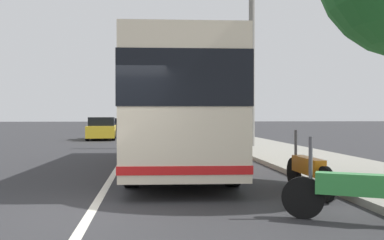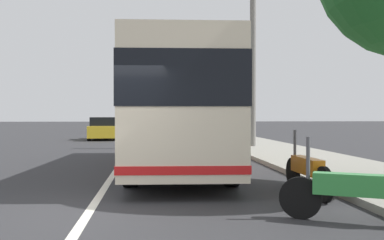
{
  "view_description": "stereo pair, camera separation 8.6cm",
  "coord_description": "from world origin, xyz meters",
  "px_view_note": "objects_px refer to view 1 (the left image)",
  "views": [
    {
      "loc": [
        -6.83,
        -0.94,
        1.59
      ],
      "look_at": [
        5.42,
        -2.24,
        1.47
      ],
      "focal_mm": 38.58,
      "sensor_mm": 36.0,
      "label": 1
    },
    {
      "loc": [
        -6.84,
        -1.03,
        1.59
      ],
      "look_at": [
        5.42,
        -2.24,
        1.47
      ],
      "focal_mm": 38.58,
      "sensor_mm": 36.0,
      "label": 2
    }
  ],
  "objects_px": {
    "car_ahead_same_lane": "(122,125)",
    "car_far_distant": "(125,122)",
    "motorcycle_angled": "(308,171)",
    "coach_bus": "(179,106)",
    "car_oncoming": "(102,129)",
    "car_behind_bus": "(129,123)",
    "utility_pole": "(252,56)",
    "motorcycle_mid_row": "(355,191)"
  },
  "relations": [
    {
      "from": "coach_bus",
      "to": "car_behind_bus",
      "type": "xyz_separation_m",
      "value": [
        42.76,
        3.55,
        -1.19
      ]
    },
    {
      "from": "motorcycle_angled",
      "to": "car_behind_bus",
      "type": "distance_m",
      "value": 47.56
    },
    {
      "from": "coach_bus",
      "to": "utility_pole",
      "type": "distance_m",
      "value": 8.49
    },
    {
      "from": "motorcycle_mid_row",
      "to": "car_behind_bus",
      "type": "relative_size",
      "value": 0.44
    },
    {
      "from": "motorcycle_mid_row",
      "to": "motorcycle_angled",
      "type": "relative_size",
      "value": 0.88
    },
    {
      "from": "car_far_distant",
      "to": "coach_bus",
      "type": "bearing_deg",
      "value": 4.32
    },
    {
      "from": "coach_bus",
      "to": "motorcycle_angled",
      "type": "distance_m",
      "value": 5.19
    },
    {
      "from": "motorcycle_mid_row",
      "to": "car_ahead_same_lane",
      "type": "relative_size",
      "value": 0.44
    },
    {
      "from": "motorcycle_angled",
      "to": "coach_bus",
      "type": "bearing_deg",
      "value": 26.08
    },
    {
      "from": "car_behind_bus",
      "to": "car_oncoming",
      "type": "bearing_deg",
      "value": 1.98
    },
    {
      "from": "motorcycle_mid_row",
      "to": "motorcycle_angled",
      "type": "distance_m",
      "value": 2.25
    },
    {
      "from": "car_oncoming",
      "to": "car_ahead_same_lane",
      "type": "xyz_separation_m",
      "value": [
        17.0,
        -0.28,
        -0.06
      ]
    },
    {
      "from": "car_behind_bus",
      "to": "utility_pole",
      "type": "height_order",
      "value": "utility_pole"
    },
    {
      "from": "motorcycle_angled",
      "to": "utility_pole",
      "type": "distance_m",
      "value": 12.24
    },
    {
      "from": "car_ahead_same_lane",
      "to": "utility_pole",
      "type": "relative_size",
      "value": 0.5
    },
    {
      "from": "motorcycle_angled",
      "to": "car_behind_bus",
      "type": "height_order",
      "value": "car_behind_bus"
    },
    {
      "from": "coach_bus",
      "to": "car_far_distant",
      "type": "bearing_deg",
      "value": 8.05
    },
    {
      "from": "coach_bus",
      "to": "car_oncoming",
      "type": "bearing_deg",
      "value": 17.47
    },
    {
      "from": "motorcycle_angled",
      "to": "car_ahead_same_lane",
      "type": "distance_m",
      "value": 37.52
    },
    {
      "from": "motorcycle_angled",
      "to": "car_far_distant",
      "type": "bearing_deg",
      "value": 5.87
    },
    {
      "from": "motorcycle_angled",
      "to": "car_behind_bus",
      "type": "xyz_separation_m",
      "value": [
        47.2,
        5.84,
        0.22
      ]
    },
    {
      "from": "motorcycle_angled",
      "to": "utility_pole",
      "type": "height_order",
      "value": "utility_pole"
    },
    {
      "from": "car_behind_bus",
      "to": "car_far_distant",
      "type": "distance_m",
      "value": 5.78
    },
    {
      "from": "motorcycle_angled",
      "to": "car_far_distant",
      "type": "xyz_separation_m",
      "value": [
        52.93,
        6.62,
        0.24
      ]
    },
    {
      "from": "coach_bus",
      "to": "motorcycle_mid_row",
      "type": "height_order",
      "value": "coach_bus"
    },
    {
      "from": "car_oncoming",
      "to": "utility_pole",
      "type": "distance_m",
      "value": 12.39
    },
    {
      "from": "motorcycle_mid_row",
      "to": "car_far_distant",
      "type": "relative_size",
      "value": 0.44
    },
    {
      "from": "car_oncoming",
      "to": "car_behind_bus",
      "type": "height_order",
      "value": "car_oncoming"
    },
    {
      "from": "utility_pole",
      "to": "motorcycle_angled",
      "type": "bearing_deg",
      "value": 171.32
    },
    {
      "from": "coach_bus",
      "to": "utility_pole",
      "type": "relative_size",
      "value": 1.14
    },
    {
      "from": "car_ahead_same_lane",
      "to": "utility_pole",
      "type": "xyz_separation_m",
      "value": [
        -25.59,
        -7.8,
        3.85
      ]
    },
    {
      "from": "utility_pole",
      "to": "coach_bus",
      "type": "bearing_deg",
      "value": 150.01
    },
    {
      "from": "motorcycle_mid_row",
      "to": "car_behind_bus",
      "type": "xyz_separation_m",
      "value": [
        49.45,
        5.66,
        0.23
      ]
    },
    {
      "from": "motorcycle_angled",
      "to": "car_ahead_same_lane",
      "type": "xyz_separation_m",
      "value": [
        37.03,
        6.05,
        0.16
      ]
    },
    {
      "from": "car_oncoming",
      "to": "car_ahead_same_lane",
      "type": "height_order",
      "value": "car_oncoming"
    },
    {
      "from": "coach_bus",
      "to": "car_oncoming",
      "type": "relative_size",
      "value": 2.51
    },
    {
      "from": "car_ahead_same_lane",
      "to": "car_far_distant",
      "type": "xyz_separation_m",
      "value": [
        15.9,
        0.57,
        0.08
      ]
    },
    {
      "from": "utility_pole",
      "to": "car_behind_bus",
      "type": "bearing_deg",
      "value": 11.97
    },
    {
      "from": "motorcycle_mid_row",
      "to": "car_behind_bus",
      "type": "height_order",
      "value": "car_behind_bus"
    },
    {
      "from": "car_oncoming",
      "to": "utility_pole",
      "type": "height_order",
      "value": "utility_pole"
    },
    {
      "from": "car_ahead_same_lane",
      "to": "car_behind_bus",
      "type": "relative_size",
      "value": 1.01
    },
    {
      "from": "coach_bus",
      "to": "car_behind_bus",
      "type": "relative_size",
      "value": 2.32
    }
  ]
}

